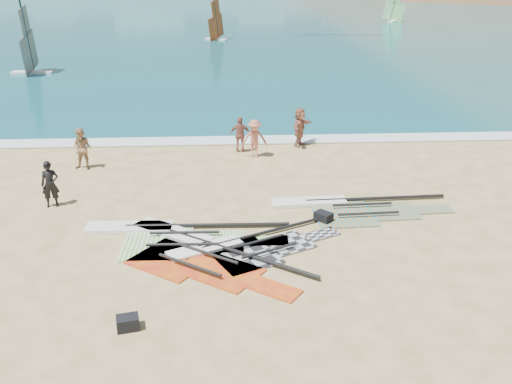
{
  "coord_description": "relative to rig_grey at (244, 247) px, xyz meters",
  "views": [
    {
      "loc": [
        -0.24,
        -11.65,
        7.49
      ],
      "look_at": [
        0.62,
        4.0,
        1.0
      ],
      "focal_mm": 40.0,
      "sensor_mm": 36.0,
      "label": 1
    }
  ],
  "objects": [
    {
      "name": "surf_line",
      "position": [
        -0.18,
        9.99,
        -0.05
      ],
      "size": [
        300.0,
        1.2,
        0.04
      ],
      "primitive_type": "cube",
      "color": "white",
      "rests_on": "ground"
    },
    {
      "name": "windsurfer_right",
      "position": [
        20.48,
        58.09,
        1.21
      ],
      "size": [
        2.44,
        2.34,
        4.27
      ],
      "rotation": [
        0.0,
        0.0,
        1.0
      ],
      "color": "white",
      "rests_on": "ground"
    },
    {
      "name": "beachgoer_mid",
      "position": [
        0.71,
        7.77,
        0.73
      ],
      "size": [
        1.02,
        0.6,
        1.56
      ],
      "primitive_type": "imported",
      "rotation": [
        0.0,
        0.0,
        -0.03
      ],
      "color": "#BB6854",
      "rests_on": "ground"
    },
    {
      "name": "windsurfer_centre",
      "position": [
        -1.17,
        42.69,
        1.19
      ],
      "size": [
        2.31,
        2.44,
        4.2
      ],
      "rotation": [
        0.0,
        0.0,
        -0.54
      ],
      "color": "white",
      "rests_on": "ground"
    },
    {
      "name": "rig_red",
      "position": [
        -1.34,
        -0.13,
        0.0
      ],
      "size": [
        5.12,
        4.79,
        0.2
      ],
      "rotation": [
        0.0,
        0.0,
        -0.63
      ],
      "color": "red",
      "rests_on": "ground"
    },
    {
      "name": "beachgoer_left",
      "position": [
        -5.83,
        6.76,
        0.75
      ],
      "size": [
        0.86,
        0.71,
        1.59
      ],
      "primitive_type": "imported",
      "rotation": [
        0.0,
        0.0,
        -0.15
      ],
      "color": "tan",
      "rests_on": "ground"
    },
    {
      "name": "rig_green",
      "position": [
        -2.14,
        0.89,
        0.0
      ],
      "size": [
        6.02,
        2.41,
        0.2
      ],
      "rotation": [
        0.0,
        0.0,
        -0.02
      ],
      "color": "#64C531",
      "rests_on": "ground"
    },
    {
      "name": "beachgoer_right",
      "position": [
        2.71,
        9.19,
        0.78
      ],
      "size": [
        1.21,
        1.57,
        1.66
      ],
      "primitive_type": "imported",
      "rotation": [
        0.0,
        0.0,
        1.03
      ],
      "color": "#A2624E",
      "rests_on": "ground"
    },
    {
      "name": "gear_bag_near",
      "position": [
        -2.63,
        -3.52,
        0.1
      ],
      "size": [
        0.54,
        0.44,
        0.31
      ],
      "primitive_type": "cube",
      "rotation": [
        0.0,
        0.0,
        0.21
      ],
      "color": "black",
      "rests_on": "ground"
    },
    {
      "name": "rig_grey",
      "position": [
        0.0,
        0.0,
        0.0
      ],
      "size": [
        5.01,
        3.3,
        0.2
      ],
      "rotation": [
        0.0,
        0.0,
        0.46
      ],
      "color": "#242426",
      "rests_on": "ground"
    },
    {
      "name": "person_wetsuit",
      "position": [
        -6.07,
        3.26,
        0.71
      ],
      "size": [
        0.62,
        0.47,
        1.53
      ],
      "primitive_type": "imported",
      "rotation": [
        0.0,
        0.0,
        0.21
      ],
      "color": "black",
      "rests_on": "ground"
    },
    {
      "name": "rig_orange",
      "position": [
        3.41,
        2.57,
        0.0
      ],
      "size": [
        5.78,
        2.31,
        0.2
      ],
      "rotation": [
        0.0,
        0.0,
        0.05
      ],
      "color": "orange",
      "rests_on": "ground"
    },
    {
      "name": "gear_bag_far",
      "position": [
        2.49,
        1.62,
        0.11
      ],
      "size": [
        0.62,
        0.62,
        0.31
      ],
      "primitive_type": "cube",
      "rotation": [
        0.0,
        0.0,
        -0.79
      ],
      "color": "black",
      "rests_on": "ground"
    },
    {
      "name": "ground",
      "position": [
        -0.18,
        -2.31,
        -0.05
      ],
      "size": [
        300.0,
        300.0,
        0.0
      ],
      "primitive_type": "plane",
      "color": "#DCBF80",
      "rests_on": "ground"
    },
    {
      "name": "windsurfer_left",
      "position": [
        -13.66,
        26.19,
        1.37
      ],
      "size": [
        2.76,
        3.38,
        5.03
      ],
      "rotation": [
        0.0,
        0.0,
        0.01
      ],
      "color": "white",
      "rests_on": "ground"
    },
    {
      "name": "beachgoer_back",
      "position": [
        0.17,
        8.49,
        0.7
      ],
      "size": [
        0.89,
        0.41,
        1.49
      ],
      "primitive_type": "imported",
      "rotation": [
        0.0,
        0.0,
        3.09
      ],
      "color": "#97574A",
      "rests_on": "ground"
    }
  ]
}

